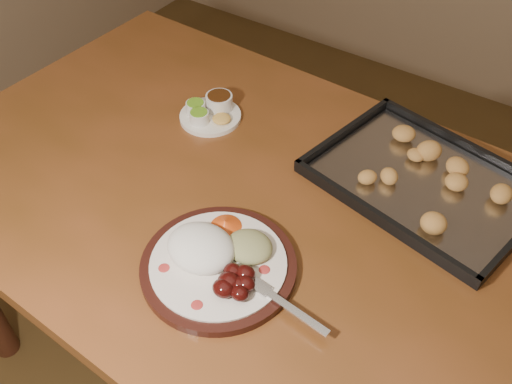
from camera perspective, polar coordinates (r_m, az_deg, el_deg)
The scene contains 4 objects.
dining_table at distance 1.23m, azimuth 0.39°, elevation -3.98°, with size 1.54×0.96×0.75m.
dinner_plate at distance 1.03m, azimuth -3.84°, elevation -6.73°, with size 0.38×0.28×0.07m.
condiment_saucer at distance 1.36m, azimuth -4.56°, elevation 8.06°, with size 0.15×0.15×0.05m.
baking_tray at distance 1.23m, azimuth 16.49°, elevation 1.14°, with size 0.49×0.40×0.05m.
Camera 1 is at (0.18, -0.44, 1.58)m, focal length 40.00 mm.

